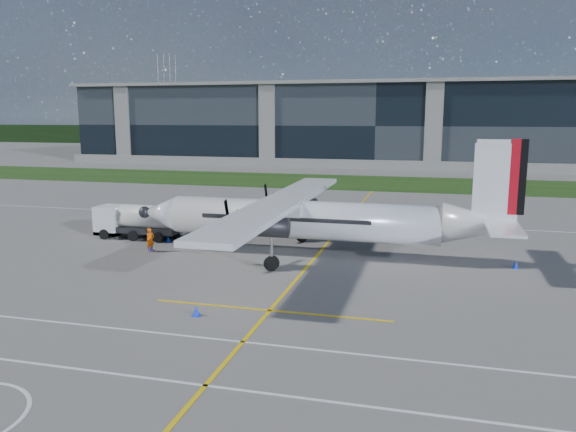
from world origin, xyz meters
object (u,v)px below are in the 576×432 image
safety_cone_nose_stbd (168,239)px  safety_cone_stbdwing (321,218)px  safety_cone_nose_port (151,247)px  baggage_tug (171,226)px  ground_crew_person (150,238)px  fuel_tanker_truck (132,221)px  safety_cone_portwing (196,311)px  pylon_west (168,99)px  turboprop_aircraft (316,198)px  safety_cone_tail (516,264)px

safety_cone_nose_stbd → safety_cone_stbdwing: 14.84m
safety_cone_nose_port → safety_cone_stbdwing: (9.35, 14.32, 0.00)m
baggage_tug → safety_cone_nose_port: baggage_tug is taller
safety_cone_stbdwing → ground_crew_person: bearing=-122.4°
fuel_tanker_truck → ground_crew_person: fuel_tanker_truck is taller
safety_cone_portwing → safety_cone_nose_port: 14.02m
pylon_west → ground_crew_person: size_ratio=15.49×
baggage_tug → safety_cone_stbdwing: bearing=43.9°
pylon_west → fuel_tanker_truck: pylon_west is taller
turboprop_aircraft → ground_crew_person: turboprop_aircraft is taller
ground_crew_person → safety_cone_portwing: ground_crew_person is taller
fuel_tanker_truck → safety_cone_tail: 27.76m
ground_crew_person → safety_cone_tail: 24.21m
ground_crew_person → safety_cone_nose_stbd: ground_crew_person is taller
turboprop_aircraft → safety_cone_nose_stbd: size_ratio=53.53×
safety_cone_nose_stbd → fuel_tanker_truck: bearing=169.5°
baggage_tug → safety_cone_portwing: size_ratio=5.96×
safety_cone_tail → safety_cone_nose_port: same height
safety_cone_nose_stbd → safety_cone_nose_port: bearing=-87.7°
safety_cone_tail → safety_cone_nose_port: size_ratio=1.00×
turboprop_aircraft → safety_cone_portwing: size_ratio=53.53×
safety_cone_portwing → safety_cone_stbdwing: 25.55m
baggage_tug → fuel_tanker_truck: bearing=-157.9°
baggage_tug → safety_cone_stbdwing: 14.01m
pylon_west → fuel_tanker_truck: size_ratio=4.29×
safety_cone_stbdwing → safety_cone_tail: bearing=-40.5°
pylon_west → safety_cone_nose_stbd: size_ratio=60.00×
baggage_tug → safety_cone_nose_stbd: (0.61, -1.73, -0.64)m
ground_crew_person → safety_cone_nose_port: ground_crew_person is taller
pylon_west → safety_cone_nose_port: size_ratio=60.00×
fuel_tanker_truck → safety_cone_stbdwing: 16.79m
ground_crew_person → fuel_tanker_truck: bearing=70.9°
safety_cone_nose_stbd → safety_cone_portwing: bearing=-58.9°
safety_cone_portwing → safety_cone_nose_port: same height
safety_cone_portwing → fuel_tanker_truck: bearing=128.8°
pylon_west → safety_cone_portwing: size_ratio=60.00×
safety_cone_portwing → safety_cone_nose_port: bearing=126.8°
baggage_tug → turboprop_aircraft: bearing=-14.6°
pylon_west → safety_cone_nose_port: pylon_west is taller
fuel_tanker_truck → baggage_tug: size_ratio=2.35×
turboprop_aircraft → safety_cone_nose_port: (-11.56, -1.40, -3.76)m
safety_cone_tail → safety_cone_stbdwing: size_ratio=1.00×
safety_cone_nose_stbd → safety_cone_tail: 24.38m
fuel_tanker_truck → turboprop_aircraft: bearing=-8.0°
pylon_west → safety_cone_portwing: pylon_west is taller
turboprop_aircraft → safety_cone_tail: turboprop_aircraft is taller
ground_crew_person → pylon_west: bearing=53.4°
fuel_tanker_truck → ground_crew_person: (3.56, -3.75, -0.34)m
turboprop_aircraft → fuel_tanker_truck: bearing=172.0°
safety_cone_portwing → turboprop_aircraft: bearing=76.0°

